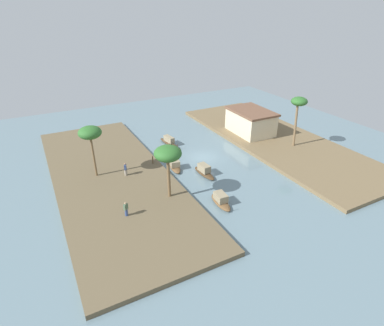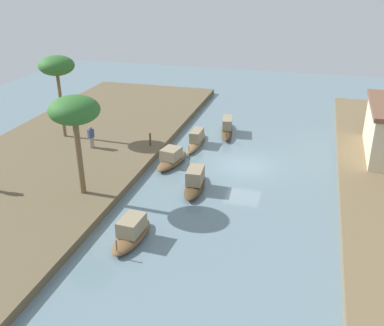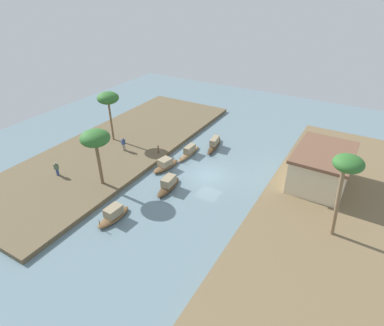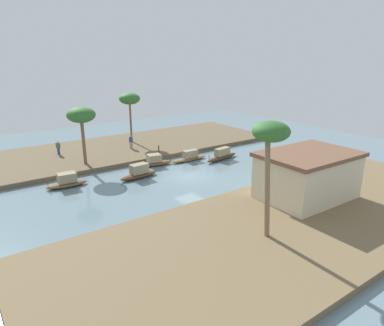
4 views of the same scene
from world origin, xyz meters
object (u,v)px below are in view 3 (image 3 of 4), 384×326
Objects in this scene: sampan_with_red_awning at (165,165)px; person_on_near_bank at (57,169)px; sampan_downstream_large at (168,185)px; palm_tree_left_near at (108,99)px; palm_tree_left_far at (95,139)px; palm_tree_right_tall at (347,167)px; riverside_building at (322,167)px; mooring_post at (158,149)px; sampan_with_tall_canopy at (114,215)px; sampan_midstream at (189,152)px; sampan_foreground at (214,144)px; person_by_mooring at (124,145)px.

person_on_near_bank reaches higher than sampan_with_red_awning.
sampan_downstream_large is 0.64× the size of palm_tree_left_near.
palm_tree_left_near is at bearing -144.18° from palm_tree_left_far.
palm_tree_right_tall reaches higher than riverside_building.
mooring_post is at bearing -119.04° from sampan_with_red_awning.
person_on_near_bank reaches higher than sampan_with_tall_canopy.
sampan_downstream_large is at bearing -86.71° from palm_tree_right_tall.
palm_tree_left_far reaches higher than person_on_near_bank.
sampan_midstream is 11.93m from palm_tree_left_near.
riverside_building is (-4.88, 15.81, 1.91)m from sampan_with_red_awning.
palm_tree_left_far is (13.71, -6.09, 5.03)m from sampan_foreground.
person_by_mooring is (-10.09, -7.36, 0.73)m from sampan_with_tall_canopy.
person_on_near_bank is at bearing -38.61° from sampan_midstream.
sampan_with_tall_canopy is 0.80× the size of sampan_midstream.
sampan_foreground is at bearing 156.07° from palm_tree_left_far.
sampan_foreground is 18.79m from person_on_near_bank.
sampan_downstream_large is (-6.45, 1.64, 0.03)m from sampan_with_tall_canopy.
sampan_with_tall_canopy is at bearing -18.71° from sampan_downstream_large.
mooring_post reaches higher than sampan_with_tall_canopy.
mooring_post is 9.48m from palm_tree_left_far.
palm_tree_right_tall is (2.75, 24.56, 5.63)m from person_by_mooring.
sampan_foreground is 19.49m from palm_tree_right_tall.
sampan_foreground is 15.82m from palm_tree_left_far.
person_by_mooring is at bearing -70.08° from mooring_post.
palm_tree_left_near is 25.85m from riverside_building.
sampan_with_red_awning is at bearing -170.58° from sampan_with_tall_canopy.
sampan_with_red_awning is 6.45m from person_by_mooring.
person_on_near_bank is 1.56× the size of mooring_post.
palm_tree_right_tall is (2.37, 18.17, 6.39)m from sampan_with_red_awning.
sampan_with_red_awning is 0.86× the size of sampan_midstream.
palm_tree_left_near is at bearing -91.81° from sampan_with_red_awning.
palm_tree_left_near reaches higher than sampan_foreground.
mooring_post is at bearing -53.02° from sampan_midstream.
person_by_mooring is at bearing -83.27° from sampan_with_red_awning.
sampan_with_red_awning is 11.67m from person_on_near_bank.
riverside_building is (2.47, 13.29, 1.87)m from sampan_foreground.
sampan_foreground is at bearing -158.25° from person_on_near_bank.
palm_tree_right_tall is (9.73, 15.65, 6.35)m from sampan_foreground.
sampan_midstream is 15.23m from riverside_building.
palm_tree_left_far is (-1.28, 5.22, 4.30)m from person_on_near_bank.
sampan_with_red_awning is 3.93× the size of mooring_post.
palm_tree_right_tall reaches higher than sampan_foreground.
person_by_mooring is (6.98, -8.91, 0.72)m from sampan_foreground.
sampan_with_red_awning is 0.51× the size of riverside_building.
riverside_building is at bearing 120.12° from palm_tree_left_far.
person_by_mooring is 4.37m from mooring_post.
sampan_foreground is 0.68× the size of palm_tree_right_tall.
palm_tree_right_tall is (-0.89, 15.57, 6.33)m from sampan_downstream_large.
sampan_with_red_awning is 16.65m from riverside_building.
person_on_near_bank is 11.51m from mooring_post.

